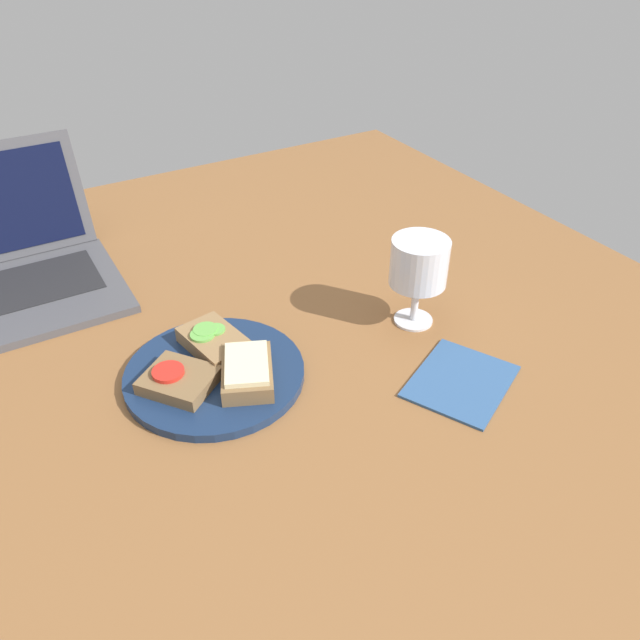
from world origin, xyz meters
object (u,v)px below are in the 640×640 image
object	(u,v)px
sandwich_with_cheese	(247,371)
napkin	(461,381)
laptop	(1,268)
sandwich_with_cucumber	(213,340)
sandwich_with_tomato	(178,380)
plate	(215,374)
wine_glass	(419,265)

from	to	relation	value
sandwich_with_cheese	napkin	bearing A→B (deg)	-28.56
laptop	sandwich_with_cheese	bearing A→B (deg)	-60.17
sandwich_with_cheese	sandwich_with_cucumber	size ratio (longest dim) A/B	1.04
sandwich_with_tomato	sandwich_with_cheese	bearing A→B (deg)	-22.87
sandwich_with_cheese	plate	bearing A→B (deg)	127.33
sandwich_with_cheese	wine_glass	bearing A→B (deg)	2.06
wine_glass	sandwich_with_tomato	bearing A→B (deg)	176.14
sandwich_with_tomato	napkin	world-z (taller)	sandwich_with_tomato
sandwich_with_tomato	sandwich_with_cucumber	xyz separation A→B (cm)	(7.25, 5.49, 0.22)
napkin	sandwich_with_tomato	bearing A→B (deg)	152.80
sandwich_with_cucumber	laptop	xyz separation A→B (cm)	(-23.51, 34.03, 1.60)
sandwich_with_tomato	wine_glass	size ratio (longest dim) A/B	0.84
sandwich_with_tomato	sandwich_with_cheese	world-z (taller)	sandwich_with_cheese
laptop	napkin	world-z (taller)	laptop
wine_glass	napkin	world-z (taller)	wine_glass
sandwich_with_cucumber	wine_glass	xyz separation A→B (cm)	(30.13, -8.02, 7.57)
sandwich_with_tomato	napkin	distance (cm)	38.47
sandwich_with_tomato	napkin	size ratio (longest dim) A/B	0.81
sandwich_with_cucumber	plate	bearing A→B (deg)	-111.96
wine_glass	napkin	distance (cm)	18.31
sandwich_with_cucumber	wine_glass	distance (cm)	32.09
sandwich_with_cheese	wine_glass	distance (cm)	29.86
wine_glass	laptop	world-z (taller)	laptop
plate	laptop	bearing A→B (deg)	118.95
sandwich_with_cheese	napkin	world-z (taller)	sandwich_with_cheese
napkin	sandwich_with_cheese	bearing A→B (deg)	151.44
sandwich_with_cheese	laptop	distance (cm)	49.70
sandwich_with_tomato	sandwich_with_cheese	distance (cm)	9.19
sandwich_with_cucumber	napkin	xyz separation A→B (cm)	(26.92, -23.05, -2.36)
napkin	laptop	bearing A→B (deg)	131.45
sandwich_with_tomato	plate	bearing A→B (deg)	6.50
plate	wine_glass	xyz separation A→B (cm)	(32.11, -3.13, 9.48)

